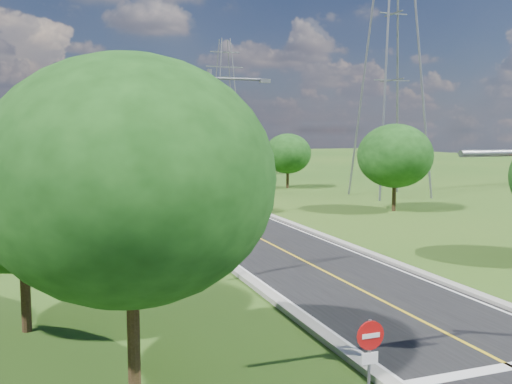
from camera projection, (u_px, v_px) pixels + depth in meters
The scene contains 25 objects.
ground at pixel (157, 186), 73.92m from camera, with size 260.00×260.00×0.00m, color #204814.
road at pixel (149, 182), 79.52m from camera, with size 8.00×150.00×0.06m, color black.
curb_left at pixel (118, 183), 78.07m from camera, with size 0.50×150.00×0.22m, color gray.
curb_right at pixel (179, 181), 80.96m from camera, with size 0.50×150.00×0.22m, color gray.
do_not_enter_left at pixel (370, 348), 14.34m from camera, with size 0.76×0.11×2.50m.
speed_limit_sign at pixel (251, 189), 54.94m from camera, with size 0.55×0.09×2.40m.
overpass at pixel (102, 149), 148.42m from camera, with size 30.00×3.00×3.20m.
streetlight_near_left at pixel (210, 158), 26.39m from camera, with size 5.90×0.25×10.00m.
streetlight_mid_left at pixel (123, 143), 57.23m from camera, with size 5.90×0.25×10.00m.
streetlight_far_right at pixel (173, 138), 92.14m from camera, with size 5.90×0.25×10.00m.
power_tower_near at pixel (392, 67), 61.19m from camera, with size 9.00×6.40×28.00m.
power_tower_far at pixel (225, 101), 132.63m from camera, with size 9.00×6.40×28.00m.
tree_la at pixel (21, 186), 20.01m from camera, with size 7.14×7.14×8.30m.
tree_lb at pixel (2, 169), 38.09m from camera, with size 6.30×6.30×7.33m.
tree_lc at pixel (28, 146), 58.88m from camera, with size 7.56×7.56×8.79m.
tree_ld at pixel (19, 146), 80.70m from camera, with size 6.72×6.72×7.82m.
tree_le at pixel (40, 146), 104.04m from camera, with size 5.88×5.88×6.84m.
tree_lf at pixel (130, 180), 15.36m from camera, with size 7.98×7.98×9.28m.
tree_rb at pixel (395, 156), 50.78m from camera, with size 6.72×6.72×7.82m.
tree_rc at pixel (288, 154), 71.07m from camera, with size 5.88×5.88×6.84m.
tree_rd at pixel (242, 142), 94.08m from camera, with size 7.14×7.14×8.30m.
tree_re at pixel (193, 146), 115.79m from camera, with size 5.46×5.46×6.35m.
tree_rf at pixel (187, 141), 135.60m from camera, with size 6.30×6.30×7.33m.
bus_outbound at pixel (231, 191), 53.46m from camera, with size 2.52×10.78×3.00m, color white.
bus_inbound at pixel (203, 198), 48.61m from camera, with size 2.42×10.32×2.88m, color silver.
Camera 1 is at (-13.02, -13.54, 7.22)m, focal length 40.00 mm.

